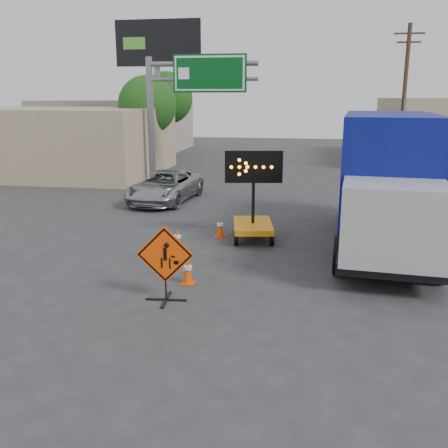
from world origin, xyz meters
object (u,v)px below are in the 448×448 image
(pickup_truck, at_px, (165,186))
(arrow_board, at_px, (253,220))
(box_truck, at_px, (386,189))
(construction_sign, at_px, (165,262))

(pickup_truck, bearing_deg, arrow_board, -44.59)
(arrow_board, relative_size, pickup_truck, 0.59)
(arrow_board, bearing_deg, box_truck, -11.57)
(arrow_board, relative_size, box_truck, 0.33)
(arrow_board, xyz_separation_m, pickup_truck, (-4.66, 5.57, 0.03))
(pickup_truck, relative_size, box_truck, 0.56)
(construction_sign, height_order, box_truck, box_truck)
(arrow_board, bearing_deg, pickup_truck, 120.46)
(construction_sign, distance_m, pickup_truck, 11.62)
(arrow_board, height_order, pickup_truck, arrow_board)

